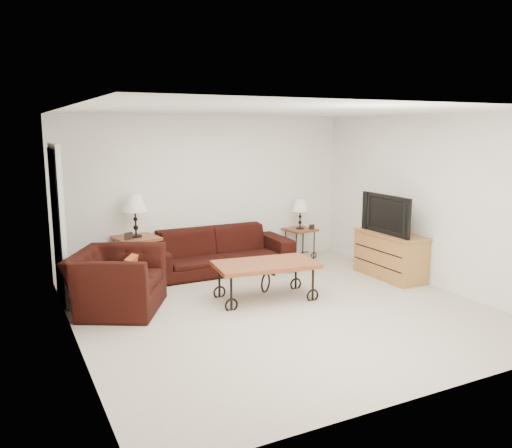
# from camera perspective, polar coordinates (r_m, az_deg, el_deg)

# --- Properties ---
(ground) EXTENTS (5.00, 5.00, 0.00)m
(ground) POSITION_cam_1_polar(r_m,az_deg,el_deg) (6.80, 2.69, -9.28)
(ground) COLOR beige
(ground) RESTS_ON ground
(wall_back) EXTENTS (5.00, 0.02, 2.50)m
(wall_back) POSITION_cam_1_polar(r_m,az_deg,el_deg) (8.73, -5.33, 3.53)
(wall_back) COLOR white
(wall_back) RESTS_ON ground
(wall_front) EXTENTS (5.00, 0.02, 2.50)m
(wall_front) POSITION_cam_1_polar(r_m,az_deg,el_deg) (4.53, 18.57, -3.47)
(wall_front) COLOR white
(wall_front) RESTS_ON ground
(wall_left) EXTENTS (0.02, 5.00, 2.50)m
(wall_left) POSITION_cam_1_polar(r_m,az_deg,el_deg) (5.71, -19.65, -0.72)
(wall_left) COLOR white
(wall_left) RESTS_ON ground
(wall_right) EXTENTS (0.02, 5.00, 2.50)m
(wall_right) POSITION_cam_1_polar(r_m,az_deg,el_deg) (8.01, 18.57, 2.41)
(wall_right) COLOR white
(wall_right) RESTS_ON ground
(ceiling) EXTENTS (5.00, 5.00, 0.00)m
(ceiling) POSITION_cam_1_polar(r_m,az_deg,el_deg) (6.41, 2.88, 12.27)
(ceiling) COLOR white
(ceiling) RESTS_ON wall_back
(doorway) EXTENTS (0.08, 0.94, 2.04)m
(doorway) POSITION_cam_1_polar(r_m,az_deg,el_deg) (7.36, -20.95, -0.22)
(doorway) COLOR black
(doorway) RESTS_ON ground
(sofa) EXTENTS (2.38, 0.93, 0.69)m
(sofa) POSITION_cam_1_polar(r_m,az_deg,el_deg) (8.44, -4.16, -2.91)
(sofa) COLOR black
(sofa) RESTS_ON ground
(side_table_left) EXTENTS (0.70, 0.70, 0.66)m
(side_table_left) POSITION_cam_1_polar(r_m,az_deg,el_deg) (8.23, -12.91, -3.63)
(side_table_left) COLOR brown
(side_table_left) RESTS_ON ground
(side_table_right) EXTENTS (0.55, 0.55, 0.53)m
(side_table_right) POSITION_cam_1_polar(r_m,az_deg,el_deg) (9.35, 4.81, -2.11)
(side_table_right) COLOR brown
(side_table_right) RESTS_ON ground
(lamp_left) EXTENTS (0.43, 0.43, 0.66)m
(lamp_left) POSITION_cam_1_polar(r_m,az_deg,el_deg) (8.10, -13.10, 0.91)
(lamp_left) COLOR black
(lamp_left) RESTS_ON side_table_left
(lamp_right) EXTENTS (0.34, 0.34, 0.53)m
(lamp_right) POSITION_cam_1_polar(r_m,az_deg,el_deg) (9.25, 4.86, 1.10)
(lamp_right) COLOR black
(lamp_right) RESTS_ON side_table_right
(photo_frame_left) EXTENTS (0.13, 0.06, 0.11)m
(photo_frame_left) POSITION_cam_1_polar(r_m,az_deg,el_deg) (7.97, -13.81, -1.28)
(photo_frame_left) COLOR black
(photo_frame_left) RESTS_ON side_table_left
(photo_frame_right) EXTENTS (0.11, 0.02, 0.09)m
(photo_frame_right) POSITION_cam_1_polar(r_m,az_deg,el_deg) (9.24, 6.12, -0.32)
(photo_frame_right) COLOR black
(photo_frame_right) RESTS_ON side_table_right
(coffee_table) EXTENTS (1.45, 0.90, 0.51)m
(coffee_table) POSITION_cam_1_polar(r_m,az_deg,el_deg) (7.10, 1.06, -6.24)
(coffee_table) COLOR brown
(coffee_table) RESTS_ON ground
(armchair) EXTENTS (1.48, 1.53, 0.77)m
(armchair) POSITION_cam_1_polar(r_m,az_deg,el_deg) (6.88, -14.99, -6.05)
(armchair) COLOR black
(armchair) RESTS_ON ground
(throw_pillow) EXTENTS (0.25, 0.35, 0.35)m
(throw_pillow) POSITION_cam_1_polar(r_m,az_deg,el_deg) (6.82, -13.72, -4.94)
(throw_pillow) COLOR #B64317
(throw_pillow) RESTS_ON armchair
(tv_stand) EXTENTS (0.49, 1.17, 0.70)m
(tv_stand) POSITION_cam_1_polar(r_m,az_deg,el_deg) (8.35, 14.46, -3.35)
(tv_stand) COLOR #B38242
(tv_stand) RESTS_ON ground
(television) EXTENTS (0.14, 1.05, 0.60)m
(television) POSITION_cam_1_polar(r_m,az_deg,el_deg) (8.21, 14.57, 1.07)
(television) COLOR black
(television) RESTS_ON tv_stand
(backpack) EXTENTS (0.42, 0.37, 0.46)m
(backpack) POSITION_cam_1_polar(r_m,az_deg,el_deg) (8.46, 3.57, -3.69)
(backpack) COLOR black
(backpack) RESTS_ON ground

